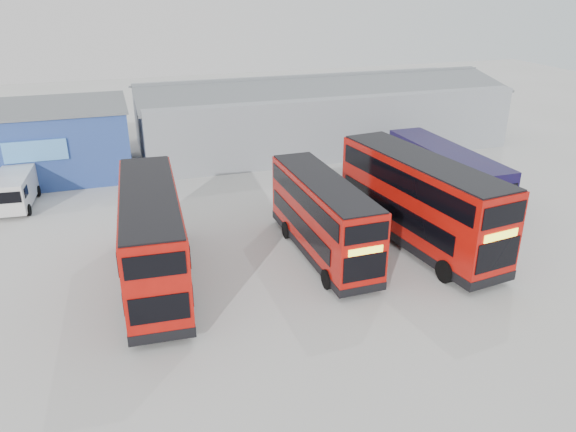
{
  "coord_description": "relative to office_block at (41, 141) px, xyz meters",
  "views": [
    {
      "loc": [
        -9.03,
        -24.89,
        13.59
      ],
      "look_at": [
        -0.88,
        0.56,
        2.1
      ],
      "focal_mm": 35.0,
      "sensor_mm": 36.0,
      "label": 1
    }
  ],
  "objects": [
    {
      "name": "panel_van",
      "position": [
        -1.34,
        -6.08,
        -1.36
      ],
      "size": [
        2.47,
        5.14,
        2.18
      ],
      "rotation": [
        0.0,
        0.0,
        -0.08
      ],
      "color": "silver",
      "rests_on": "ground"
    },
    {
      "name": "office_block",
      "position": [
        0.0,
        0.0,
        0.0
      ],
      "size": [
        12.3,
        8.32,
        5.12
      ],
      "color": "navy",
      "rests_on": "ground"
    },
    {
      "name": "double_decker_centre",
      "position": [
        14.78,
        -18.16,
        -0.51
      ],
      "size": [
        2.69,
        9.88,
        4.15
      ],
      "rotation": [
        0.0,
        0.0,
        0.02
      ],
      "color": "#B4100A",
      "rests_on": "ground"
    },
    {
      "name": "single_decker_blue",
      "position": [
        25.93,
        -12.05,
        -1.06
      ],
      "size": [
        2.93,
        11.34,
        3.05
      ],
      "rotation": [
        0.0,
        0.0,
        3.16
      ],
      "color": "#0E0C36",
      "rests_on": "ground"
    },
    {
      "name": "maintenance_shed",
      "position": [
        22.0,
        2.01,
        0.02
      ],
      "size": [
        30.5,
        12.0,
        5.89
      ],
      "color": "#8E949B",
      "rests_on": "ground"
    },
    {
      "name": "ground_plane",
      "position": [
        14.0,
        -17.99,
        -2.58
      ],
      "size": [
        120.0,
        120.0,
        0.0
      ],
      "primitive_type": "plane",
      "color": "#ABABA6",
      "rests_on": "ground"
    },
    {
      "name": "double_decker_right",
      "position": [
        20.1,
        -18.61,
        -0.16
      ],
      "size": [
        4.31,
        11.75,
        4.87
      ],
      "rotation": [
        0.0,
        0.0,
        0.14
      ],
      "color": "#B4100A",
      "rests_on": "ground"
    },
    {
      "name": "double_decker_left",
      "position": [
        6.14,
        -18.53,
        -0.27
      ],
      "size": [
        3.24,
        11.09,
        4.64
      ],
      "rotation": [
        0.0,
        0.0,
        3.09
      ],
      "color": "#B4100A",
      "rests_on": "ground"
    }
  ]
}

